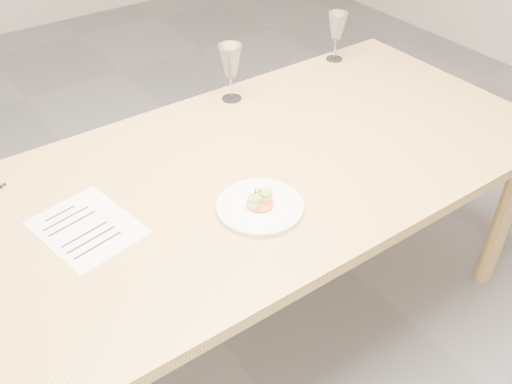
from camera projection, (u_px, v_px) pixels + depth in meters
ground at (218, 336)px, 2.22m from camera, size 7.00×7.00×0.00m
dining_table at (209, 200)px, 1.80m from camera, size 2.40×1.00×0.75m
dinner_plate at (260, 206)px, 1.65m from camera, size 0.25×0.25×0.07m
recipe_sheet at (87, 227)px, 1.59m from camera, size 0.28×0.34×0.00m
wine_glass_2 at (231, 62)px, 2.08m from camera, size 0.09×0.09×0.22m
wine_glass_3 at (337, 27)px, 2.36m from camera, size 0.08×0.08×0.20m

